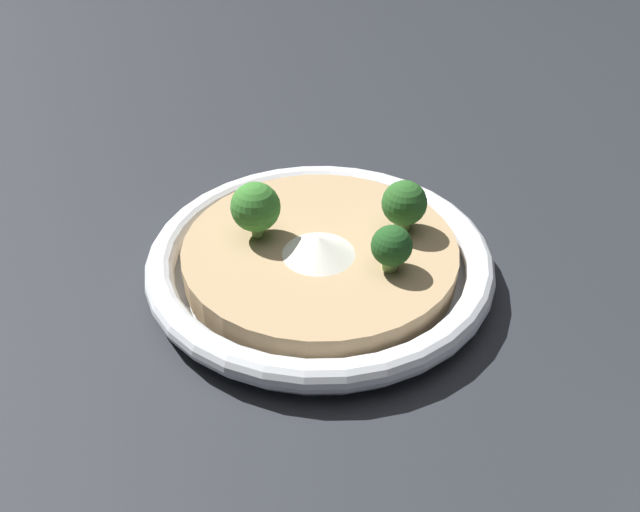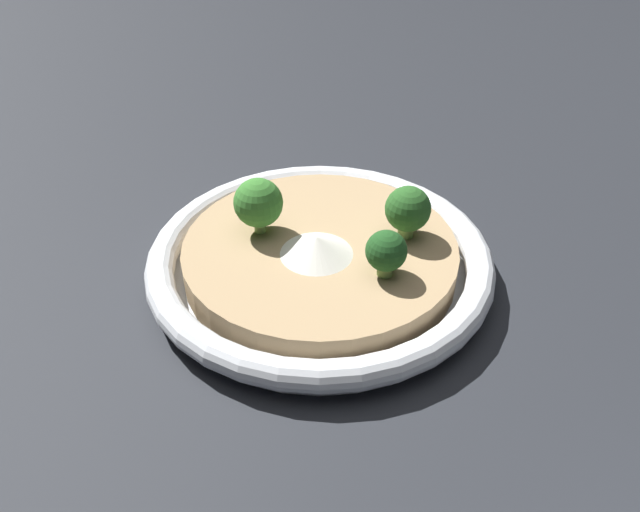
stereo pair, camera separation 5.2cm
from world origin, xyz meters
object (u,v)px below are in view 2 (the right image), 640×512
Objects in this scene: risotto_bowl at (320,259)px; broccoli_back_right at (408,210)px; broccoli_left at (258,203)px; broccoli_right at (386,252)px.

broccoli_back_right is at bearing 20.32° from risotto_bowl.
broccoli_left is at bearing 172.68° from risotto_bowl.
broccoli_back_right reaches higher than risotto_bowl.
broccoli_left is at bearing 161.61° from broccoli_right.
broccoli_back_right is at bearing 8.63° from broccoli_left.
broccoli_back_right is 0.92× the size of broccoli_left.
broccoli_right is at bearing -101.43° from broccoli_back_right.
broccoli_left is 0.12m from broccoli_right.
broccoli_back_right is 0.12m from broccoli_left.
broccoli_right is at bearing -18.39° from broccoli_left.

